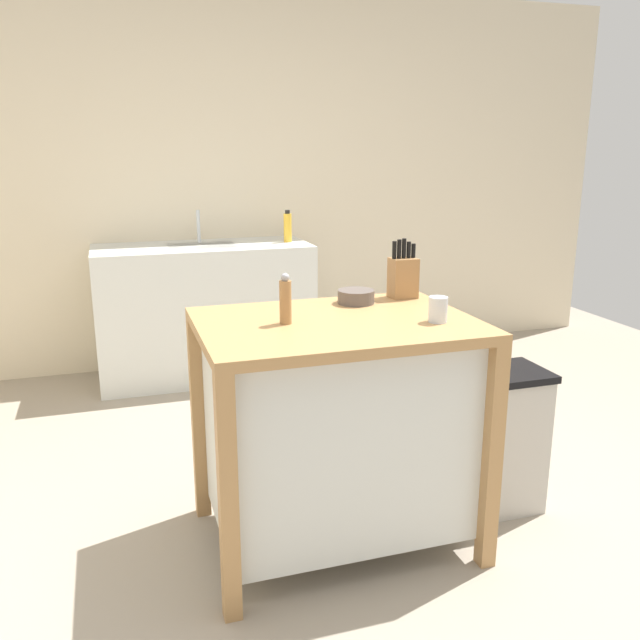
{
  "coord_description": "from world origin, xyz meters",
  "views": [
    {
      "loc": [
        -0.93,
        -2.2,
        1.54
      ],
      "look_at": [
        -0.14,
        0.26,
        0.86
      ],
      "focal_mm": 37.27,
      "sensor_mm": 36.0,
      "label": 1
    }
  ],
  "objects_px": {
    "kitchen_island": "(336,420)",
    "trash_bin": "(499,439)",
    "drinking_cup": "(438,309)",
    "pepper_grinder": "(285,300)",
    "bowl_stoneware_deep": "(356,296)",
    "sink_faucet": "(198,226)",
    "bottle_spray_cleaner": "(288,227)",
    "knife_block": "(403,276)"
  },
  "relations": [
    {
      "from": "kitchen_island",
      "to": "knife_block",
      "type": "height_order",
      "value": "knife_block"
    },
    {
      "from": "kitchen_island",
      "to": "pepper_grinder",
      "type": "bearing_deg",
      "value": 177.63
    },
    {
      "from": "drinking_cup",
      "to": "trash_bin",
      "type": "bearing_deg",
      "value": 20.74
    },
    {
      "from": "knife_block",
      "to": "kitchen_island",
      "type": "bearing_deg",
      "value": -145.23
    },
    {
      "from": "bowl_stoneware_deep",
      "to": "kitchen_island",
      "type": "bearing_deg",
      "value": -125.53
    },
    {
      "from": "knife_block",
      "to": "trash_bin",
      "type": "xyz_separation_m",
      "value": [
        0.36,
        -0.26,
        -0.69
      ]
    },
    {
      "from": "bowl_stoneware_deep",
      "to": "bottle_spray_cleaner",
      "type": "xyz_separation_m",
      "value": [
        0.22,
        1.9,
        0.06
      ]
    },
    {
      "from": "bowl_stoneware_deep",
      "to": "drinking_cup",
      "type": "distance_m",
      "value": 0.41
    },
    {
      "from": "kitchen_island",
      "to": "bowl_stoneware_deep",
      "type": "xyz_separation_m",
      "value": [
        0.17,
        0.23,
        0.43
      ]
    },
    {
      "from": "pepper_grinder",
      "to": "trash_bin",
      "type": "bearing_deg",
      "value": 0.44
    },
    {
      "from": "kitchen_island",
      "to": "knife_block",
      "type": "xyz_separation_m",
      "value": [
        0.39,
        0.27,
        0.5
      ]
    },
    {
      "from": "drinking_cup",
      "to": "pepper_grinder",
      "type": "xyz_separation_m",
      "value": [
        -0.54,
        0.15,
        0.04
      ]
    },
    {
      "from": "bowl_stoneware_deep",
      "to": "trash_bin",
      "type": "relative_size",
      "value": 0.24
    },
    {
      "from": "drinking_cup",
      "to": "bottle_spray_cleaner",
      "type": "distance_m",
      "value": 2.27
    },
    {
      "from": "pepper_grinder",
      "to": "bottle_spray_cleaner",
      "type": "distance_m",
      "value": 2.2
    },
    {
      "from": "bowl_stoneware_deep",
      "to": "drinking_cup",
      "type": "bearing_deg",
      "value": -64.1
    },
    {
      "from": "drinking_cup",
      "to": "bowl_stoneware_deep",
      "type": "bearing_deg",
      "value": 115.9
    },
    {
      "from": "knife_block",
      "to": "bowl_stoneware_deep",
      "type": "xyz_separation_m",
      "value": [
        -0.23,
        -0.04,
        -0.06
      ]
    },
    {
      "from": "drinking_cup",
      "to": "knife_block",
      "type": "bearing_deg",
      "value": 83.43
    },
    {
      "from": "kitchen_island",
      "to": "bowl_stoneware_deep",
      "type": "relative_size",
      "value": 6.79
    },
    {
      "from": "knife_block",
      "to": "bowl_stoneware_deep",
      "type": "height_order",
      "value": "knife_block"
    },
    {
      "from": "knife_block",
      "to": "bowl_stoneware_deep",
      "type": "distance_m",
      "value": 0.24
    },
    {
      "from": "kitchen_island",
      "to": "trash_bin",
      "type": "relative_size",
      "value": 1.63
    },
    {
      "from": "pepper_grinder",
      "to": "trash_bin",
      "type": "height_order",
      "value": "pepper_grinder"
    },
    {
      "from": "kitchen_island",
      "to": "bottle_spray_cleaner",
      "type": "relative_size",
      "value": 4.75
    },
    {
      "from": "kitchen_island",
      "to": "drinking_cup",
      "type": "bearing_deg",
      "value": -21.84
    },
    {
      "from": "knife_block",
      "to": "sink_faucet",
      "type": "relative_size",
      "value": 1.15
    },
    {
      "from": "knife_block",
      "to": "pepper_grinder",
      "type": "bearing_deg",
      "value": -155.65
    },
    {
      "from": "bowl_stoneware_deep",
      "to": "drinking_cup",
      "type": "height_order",
      "value": "drinking_cup"
    },
    {
      "from": "sink_faucet",
      "to": "bottle_spray_cleaner",
      "type": "relative_size",
      "value": 1.02
    },
    {
      "from": "kitchen_island",
      "to": "pepper_grinder",
      "type": "xyz_separation_m",
      "value": [
        -0.19,
        0.01,
        0.49
      ]
    },
    {
      "from": "kitchen_island",
      "to": "sink_faucet",
      "type": "distance_m",
      "value": 2.35
    },
    {
      "from": "trash_bin",
      "to": "kitchen_island",
      "type": "bearing_deg",
      "value": -178.84
    },
    {
      "from": "bowl_stoneware_deep",
      "to": "trash_bin",
      "type": "height_order",
      "value": "bowl_stoneware_deep"
    },
    {
      "from": "drinking_cup",
      "to": "trash_bin",
      "type": "xyz_separation_m",
      "value": [
        0.41,
        0.15,
        -0.64
      ]
    },
    {
      "from": "drinking_cup",
      "to": "pepper_grinder",
      "type": "height_order",
      "value": "pepper_grinder"
    },
    {
      "from": "kitchen_island",
      "to": "sink_faucet",
      "type": "xyz_separation_m",
      "value": [
        -0.2,
        2.29,
        0.5
      ]
    },
    {
      "from": "drinking_cup",
      "to": "bottle_spray_cleaner",
      "type": "xyz_separation_m",
      "value": [
        0.04,
        2.27,
        0.04
      ]
    },
    {
      "from": "trash_bin",
      "to": "drinking_cup",
      "type": "bearing_deg",
      "value": -159.26
    },
    {
      "from": "trash_bin",
      "to": "pepper_grinder",
      "type": "bearing_deg",
      "value": -179.56
    },
    {
      "from": "kitchen_island",
      "to": "drinking_cup",
      "type": "xyz_separation_m",
      "value": [
        0.35,
        -0.14,
        0.45
      ]
    },
    {
      "from": "sink_faucet",
      "to": "bottle_spray_cleaner",
      "type": "height_order",
      "value": "sink_faucet"
    }
  ]
}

